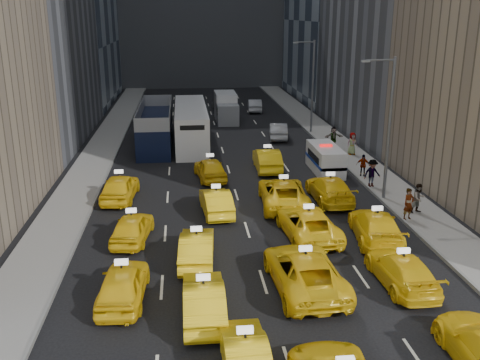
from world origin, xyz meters
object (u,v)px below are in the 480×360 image
Objects in this scene: double_decker at (156,126)px; box_truck at (226,108)px; pedestrian_0 at (409,204)px; taxi_1 at (245,354)px; city_bus at (191,125)px; nypd_van at (325,159)px.

box_truck is at bearing 58.48° from double_decker.
double_decker is at bearing 107.50° from pedestrian_0.
double_decker reaches higher than taxi_1.
city_bus is at bearing 9.06° from double_decker.
nypd_van is at bearing -53.58° from city_bus.
box_truck is 31.85m from pedestrian_0.
double_decker is (-12.99, 9.93, 0.83)m from nypd_van.
box_truck reaches higher than pedestrian_0.
city_bus is (-1.10, 33.04, 1.02)m from taxi_1.
taxi_1 is 0.34× the size of double_decker.
city_bus is 23.88m from pedestrian_0.
nypd_van reaches higher than taxi_1.
taxi_1 is 2.28× the size of pedestrian_0.
city_bus reaches higher than box_truck.
double_decker is 6.73× the size of pedestrian_0.
taxi_1 is 24.39m from nypd_van.
city_bus is 2.04× the size of box_truck.
double_decker is at bearing -83.42° from taxi_1.
city_bus is 10.97m from box_truck.
box_truck is (2.96, 43.24, 0.79)m from taxi_1.
pedestrian_0 is (10.85, 12.38, 0.38)m from taxi_1.
pedestrian_0 is (15.09, -20.32, -0.70)m from double_decker.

